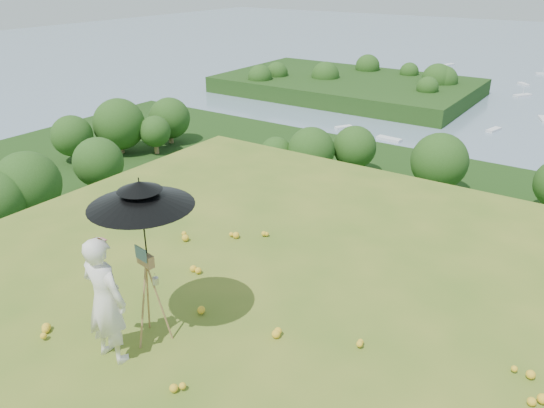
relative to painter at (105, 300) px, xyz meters
The scene contains 9 objects.
ground 2.58m from the painter, 46.29° to the left, with size 14.00×14.00×0.00m, color #476E1F.
forest_slope 47.41m from the painter, 87.40° to the left, with size 140.00×56.00×22.00m, color #16360E.
peninsula 175.62m from the painter, 115.07° to the left, with size 90.00×60.00×12.00m, color #16360E, non-canonical shape.
slope_trees 40.08m from the painter, 87.40° to the left, with size 110.00×50.00×6.00m, color #224314, non-canonical shape.
wildflowers 2.74m from the painter, 50.09° to the left, with size 10.00×10.50×0.12m, color yellow, non-canonical shape.
painter is the anchor object (origin of this frame).
field_easel 0.63m from the painter, 73.17° to the left, with size 0.57×0.57×1.49m, color olive, non-canonical shape.
sun_umbrella 1.13m from the painter, 73.69° to the left, with size 1.36×1.36×1.21m, color black, non-canonical shape.
painter_cap 0.85m from the painter, ahead, with size 0.18×0.22×0.10m, color #DE7A84, non-canonical shape.
Camera 1 is at (3.31, -5.27, 4.83)m, focal length 35.00 mm.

